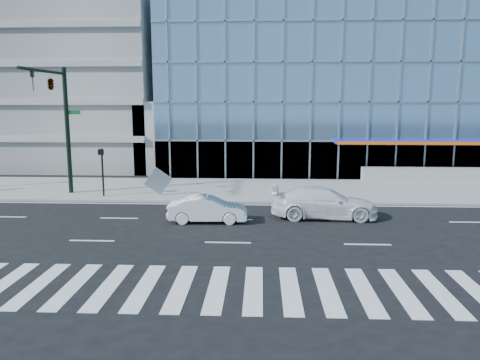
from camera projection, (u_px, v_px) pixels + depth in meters
The scene contains 11 objects.
ground at pixel (233, 220), 24.21m from camera, with size 160.00×160.00×0.00m, color black.
sidewalk at pixel (240, 189), 32.08m from camera, with size 120.00×8.00×0.15m, color gray.
theatre_building at pixel (384, 87), 47.93m from camera, with size 42.00×26.00×15.00m, color #678BAC.
parking_garage at pixel (58, 63), 49.04m from camera, with size 24.00×24.00×20.00m, color gray.
ramp_block at pixel (178, 136), 41.71m from camera, with size 6.00×8.00×6.00m, color gray.
tower_backdrop at pixel (100, 7), 90.48m from camera, with size 14.00×14.00×48.00m, color gray.
traffic_signal at pixel (56, 99), 28.17m from camera, with size 1.14×5.74×8.00m.
ped_signal_post at pixel (102, 165), 29.10m from camera, with size 0.30×0.33×3.00m.
white_suv at pixel (324, 203), 24.50m from camera, with size 2.25×5.54×1.61m, color white.
white_sedan at pixel (208, 209), 23.67m from camera, with size 1.40×4.00×1.32m, color white.
tilted_panel at pixel (158, 181), 29.56m from camera, with size 1.30×0.06×1.30m, color #9E9E9E.
Camera 1 is at (1.42, -23.49, 6.08)m, focal length 35.00 mm.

